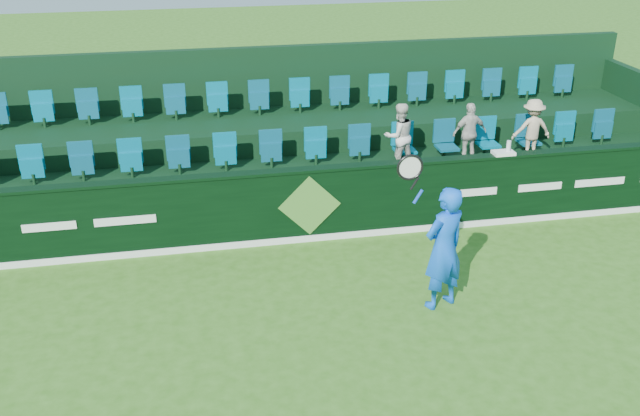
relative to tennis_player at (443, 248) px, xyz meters
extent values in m
plane|color=#336518|center=(-1.54, -1.49, -0.97)|extent=(60.00, 60.00, 0.00)
cube|color=black|center=(-1.54, 2.51, -0.32)|extent=(16.00, 0.20, 1.30)
cube|color=black|center=(-1.54, 2.51, 0.35)|extent=(16.00, 0.24, 0.05)
cube|color=white|center=(-1.54, 2.40, -0.91)|extent=(16.00, 0.02, 0.12)
cube|color=#4B8430|center=(-1.54, 2.40, -0.27)|extent=(1.10, 0.02, 1.10)
cube|color=white|center=(-5.84, 2.40, -0.27)|extent=(0.85, 0.01, 0.14)
cube|color=white|center=(-4.64, 2.40, -0.27)|extent=(1.00, 0.01, 0.14)
cube|color=white|center=(1.56, 2.40, -0.27)|extent=(0.70, 0.01, 0.14)
cube|color=white|center=(2.76, 2.40, -0.27)|extent=(0.85, 0.01, 0.14)
cube|color=white|center=(3.96, 2.40, -0.27)|extent=(1.00, 0.01, 0.14)
cube|color=black|center=(-1.54, 3.61, -0.57)|extent=(16.00, 2.00, 0.80)
cube|color=black|center=(-1.54, 5.51, -0.32)|extent=(16.00, 1.80, 1.30)
cube|color=black|center=(-1.54, 6.51, 0.33)|extent=(16.00, 0.20, 2.60)
cube|color=#016A86|center=(-1.54, 4.01, 0.13)|extent=(13.50, 0.50, 0.60)
cube|color=#016A86|center=(-1.54, 5.81, 0.63)|extent=(13.50, 0.50, 0.60)
imported|color=blue|center=(0.01, 0.00, -0.01)|extent=(0.82, 0.69, 1.92)
cylinder|color=#143FBF|center=(-0.47, -0.10, 0.89)|extent=(0.15, 0.04, 0.21)
cylinder|color=black|center=(-0.53, -0.10, 1.09)|extent=(0.13, 0.03, 0.19)
torus|color=black|center=(-0.61, -0.10, 1.33)|extent=(0.51, 0.04, 0.51)
cylinder|color=silver|center=(-0.61, -0.10, 1.33)|extent=(0.42, 0.01, 0.42)
imported|color=silver|center=(0.41, 3.63, 0.46)|extent=(0.69, 0.59, 1.26)
imported|color=beige|center=(1.82, 3.63, 0.42)|extent=(0.72, 0.35, 1.19)
imported|color=tan|center=(3.11, 3.63, 0.42)|extent=(0.80, 0.50, 1.19)
cube|color=white|center=(2.01, 2.51, 0.41)|extent=(0.38, 0.25, 0.06)
cylinder|color=silver|center=(2.10, 2.51, 0.50)|extent=(0.08, 0.08, 0.25)
camera|label=1|loc=(-3.52, -8.62, 4.84)|focal=40.00mm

